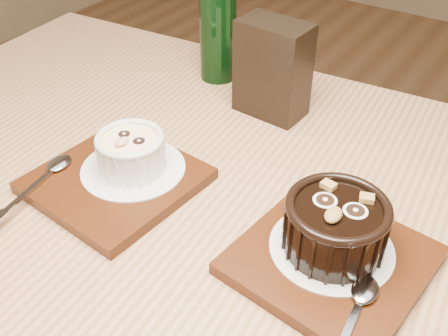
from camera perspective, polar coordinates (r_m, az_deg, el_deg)
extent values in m
cube|color=#966541|center=(0.62, 0.20, -7.34)|extent=(1.26, 0.90, 0.04)
cylinder|color=#966541|center=(1.33, -13.37, -1.06)|extent=(0.06, 0.06, 0.71)
cube|color=#431D0B|center=(0.66, -11.65, -1.33)|extent=(0.19, 0.19, 0.01)
cylinder|color=white|center=(0.66, -9.84, -0.03)|extent=(0.13, 0.13, 0.00)
cylinder|color=white|center=(0.65, -10.04, 1.49)|extent=(0.08, 0.08, 0.04)
cylinder|color=#FFE29B|center=(0.64, -10.23, 2.93)|extent=(0.07, 0.07, 0.00)
torus|color=white|center=(0.64, -10.27, 3.18)|extent=(0.08, 0.08, 0.01)
cylinder|color=black|center=(0.65, -10.82, 3.66)|extent=(0.02, 0.02, 0.00)
cylinder|color=black|center=(0.63, -9.25, 2.93)|extent=(0.02, 0.02, 0.00)
ellipsoid|color=tan|center=(0.63, -11.09, 2.85)|extent=(0.01, 0.02, 0.01)
cube|color=#431D0B|center=(0.56, 11.57, -9.81)|extent=(0.20, 0.20, 0.01)
cylinder|color=white|center=(0.56, 11.61, -8.46)|extent=(0.13, 0.13, 0.00)
cylinder|color=black|center=(0.54, 11.97, -6.46)|extent=(0.10, 0.10, 0.05)
cylinder|color=black|center=(0.53, 12.32, -4.49)|extent=(0.09, 0.09, 0.00)
torus|color=black|center=(0.53, 12.37, -4.20)|extent=(0.11, 0.11, 0.01)
cylinder|color=black|center=(0.53, 10.95, -3.41)|extent=(0.02, 0.02, 0.00)
cylinder|color=black|center=(0.53, 14.13, -4.49)|extent=(0.02, 0.02, 0.00)
ellipsoid|color=olive|center=(0.51, 11.81, -5.02)|extent=(0.02, 0.03, 0.01)
cube|color=olive|center=(0.55, 11.30, -1.86)|extent=(0.02, 0.01, 0.01)
cube|color=olive|center=(0.54, 15.29, -3.19)|extent=(0.02, 0.02, 0.01)
cube|color=black|center=(0.76, 5.31, 10.66)|extent=(0.10, 0.07, 0.14)
cylinder|color=black|center=(0.86, -0.67, 14.53)|extent=(0.06, 0.06, 0.16)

